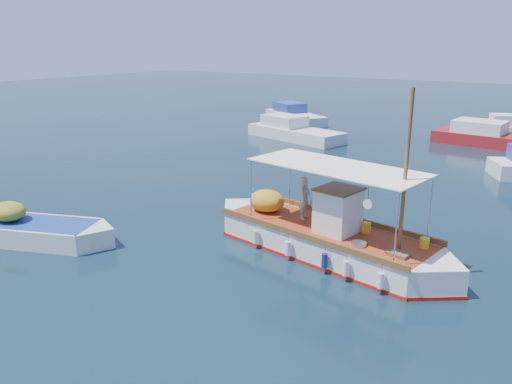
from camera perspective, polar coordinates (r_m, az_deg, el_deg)
The scene contains 6 objects.
ground at distance 16.67m, azimuth 4.31°, elevation -7.03°, with size 160.00×160.00×0.00m, color black.
fishing_caique at distance 16.72m, azimuth 7.67°, elevation -5.20°, with size 9.31×3.64×5.75m.
dinghy at distance 19.28m, azimuth -24.46°, elevation -4.15°, with size 5.96×3.36×1.56m.
bg_boat_nw at distance 36.26m, azimuth 4.24°, elevation 6.86°, with size 7.92×4.22×1.80m.
bg_boat_n at distance 37.30m, azimuth 25.46°, elevation 5.56°, with size 8.21×3.56×1.80m.
bg_boat_far_w at distance 44.08m, azimuth 4.37°, elevation 8.63°, with size 7.21×5.66×1.80m.
Camera 1 is at (7.43, -13.32, 6.73)m, focal length 35.00 mm.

